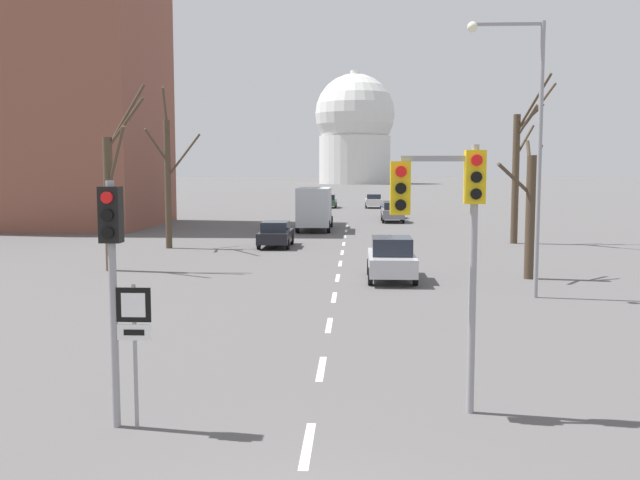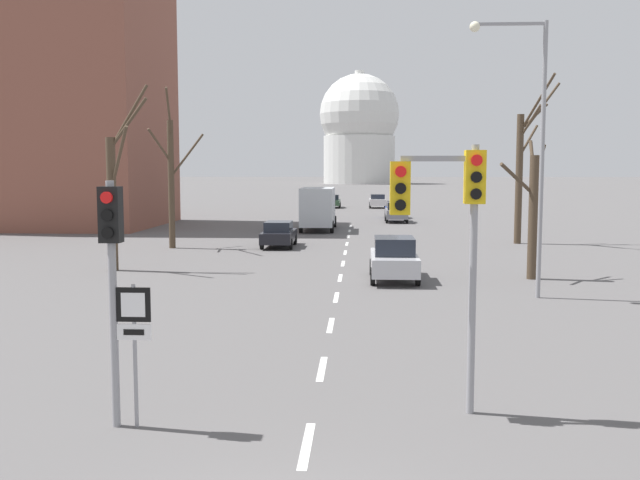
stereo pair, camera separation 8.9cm
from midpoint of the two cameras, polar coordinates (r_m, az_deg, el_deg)
name	(u,v)px [view 1 (the left image)]	position (r m, az deg, el deg)	size (l,w,h in m)	color
lane_stripe_0	(308,445)	(12.12, -1.22, -16.09)	(0.16, 2.00, 0.01)	silver
lane_stripe_1	(321,368)	(16.38, -0.05, -10.24)	(0.16, 2.00, 0.01)	silver
lane_stripe_2	(329,325)	(20.74, 0.61, -6.83)	(0.16, 2.00, 0.01)	silver
lane_stripe_3	(334,297)	(25.14, 1.04, -4.60)	(0.16, 2.00, 0.01)	silver
lane_stripe_4	(338,278)	(29.58, 1.33, -3.04)	(0.16, 2.00, 0.01)	silver
lane_stripe_5	(340,263)	(34.03, 1.55, -1.89)	(0.16, 2.00, 0.01)	silver
lane_stripe_6	(342,252)	(38.50, 1.72, -1.01)	(0.16, 2.00, 0.01)	silver
lane_stripe_7	(344,244)	(42.97, 1.85, -0.30)	(0.16, 2.00, 0.01)	silver
lane_stripe_8	(345,237)	(47.45, 1.96, 0.26)	(0.16, 2.00, 0.01)	silver
lane_stripe_9	(346,231)	(51.93, 2.05, 0.73)	(0.16, 2.00, 0.01)	silver
lane_stripe_10	(347,226)	(56.41, 2.13, 1.13)	(0.16, 2.00, 0.01)	silver
traffic_signal_near_left	(112,256)	(12.72, -16.51, -1.22)	(0.36, 0.34, 4.31)	gray
traffic_signal_near_right	(448,212)	(13.07, 10.03, 2.24)	(1.69, 0.34, 4.94)	gray
route_sign_post	(134,331)	(12.81, -14.82, -7.02)	(0.60, 0.08, 2.53)	gray
street_lamp_right	(527,132)	(25.77, 16.14, 8.33)	(2.64, 0.36, 9.50)	gray
sedan_near_left	(393,212)	(60.74, 5.78, 2.25)	(1.86, 4.30, 1.70)	slate
sedan_near_right	(391,209)	(66.11, 5.65, 2.47)	(1.75, 3.99, 1.56)	navy
sedan_mid_centre	(374,201)	(82.65, 4.29, 3.14)	(1.94, 3.96, 1.59)	silver
sedan_far_left	(328,201)	(82.94, 0.62, 3.14)	(1.97, 4.47, 1.55)	#2D4C33
sedan_far_right	(276,234)	(41.24, -3.62, 0.49)	(1.82, 4.27, 1.49)	black
sedan_distant_centre	(391,258)	(29.01, 5.65, -1.48)	(1.92, 4.39, 1.77)	#B7B7BC
delivery_truck	(315,207)	(52.41, -0.46, 2.64)	(2.44, 7.20, 3.14)	#333842
bare_tree_left_near	(111,193)	(32.70, -16.45, 3.61)	(1.94, 1.78, 8.20)	#473828
bare_tree_right_near	(530,211)	(30.33, 16.37, 2.22)	(2.22, 2.41, 5.72)	#473828
bare_tree_left_far	(168,177)	(41.27, -12.13, 4.97)	(2.78, 4.52, 8.81)	#473828
bare_tree_right_far	(519,167)	(44.54, 15.54, 5.64)	(2.63, 3.92, 9.82)	#473828
capitol_dome	(355,129)	(219.31, 2.79, 8.86)	(24.10, 24.10, 34.04)	silver
apartment_block_left	(37,59)	(61.36, -21.75, 13.27)	(18.00, 14.00, 26.01)	brown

